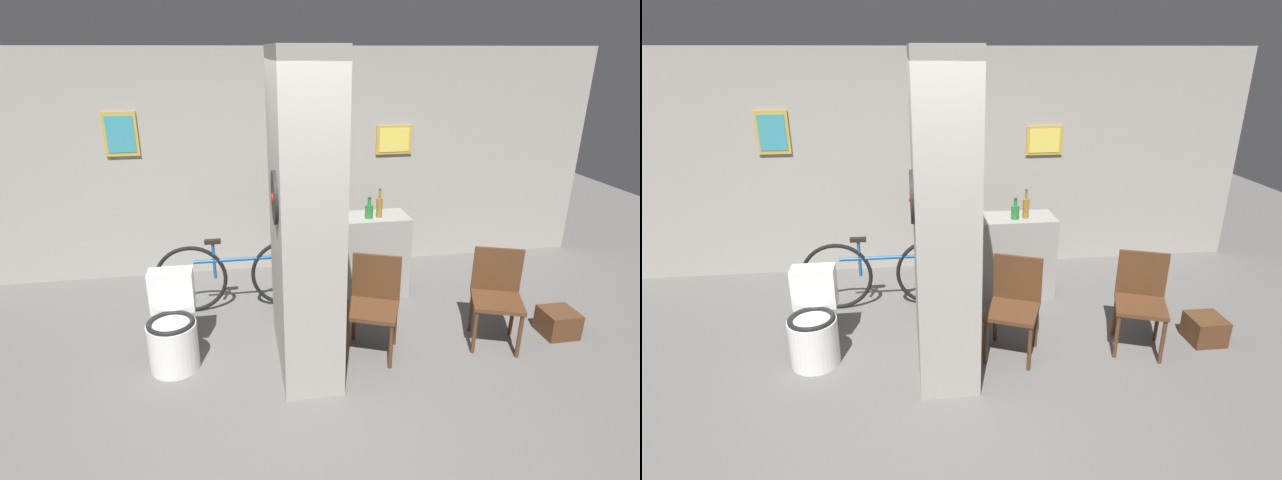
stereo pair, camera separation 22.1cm
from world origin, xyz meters
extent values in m
plane|color=#5B5956|center=(0.00, 0.00, 0.00)|extent=(14.00, 14.00, 0.00)
cube|color=gray|center=(0.00, 2.63, 1.30)|extent=(8.00, 0.06, 2.60)
cube|color=#B79338|center=(-1.60, 2.58, 1.70)|extent=(0.36, 0.02, 0.48)
cube|color=teal|center=(-1.60, 2.57, 1.70)|extent=(0.30, 0.01, 0.39)
cube|color=#B79338|center=(1.50, 2.58, 1.55)|extent=(0.44, 0.02, 0.34)
cube|color=#E0CC4C|center=(1.50, 2.57, 1.55)|extent=(0.36, 0.01, 0.28)
cube|color=gray|center=(0.13, 0.58, 1.30)|extent=(0.47, 1.16, 2.60)
cylinder|color=black|center=(-0.12, 0.35, 1.55)|extent=(0.03, 0.40, 0.40)
cylinder|color=red|center=(-0.13, 0.35, 1.55)|extent=(0.01, 0.07, 0.07)
cube|color=gray|center=(0.84, 1.74, 0.45)|extent=(1.14, 0.44, 0.90)
cylinder|color=silver|center=(-1.00, 0.61, 0.21)|extent=(0.42, 0.42, 0.42)
torus|color=black|center=(-1.00, 0.61, 0.43)|extent=(0.40, 0.40, 0.04)
cube|color=silver|center=(-1.00, 0.88, 0.61)|extent=(0.37, 0.20, 0.37)
cylinder|color=#4C2D19|center=(0.47, 0.44, 0.21)|extent=(0.04, 0.04, 0.42)
cylinder|color=#4C2D19|center=(0.82, 0.29, 0.21)|extent=(0.04, 0.04, 0.42)
cylinder|color=#4C2D19|center=(0.61, 0.79, 0.21)|extent=(0.04, 0.04, 0.42)
cylinder|color=#4C2D19|center=(0.97, 0.64, 0.21)|extent=(0.04, 0.04, 0.42)
cube|color=#4C2D19|center=(0.72, 0.54, 0.44)|extent=(0.57, 0.57, 0.04)
cube|color=#4C2D19|center=(0.79, 0.73, 0.67)|extent=(0.41, 0.20, 0.42)
cylinder|color=#4C2D19|center=(1.62, 0.39, 0.21)|extent=(0.04, 0.04, 0.42)
cylinder|color=#4C2D19|center=(1.98, 0.26, 0.21)|extent=(0.04, 0.04, 0.42)
cylinder|color=#4C2D19|center=(1.76, 0.75, 0.21)|extent=(0.04, 0.04, 0.42)
cylinder|color=#4C2D19|center=(2.11, 0.61, 0.21)|extent=(0.04, 0.04, 0.42)
cube|color=#4C2D19|center=(1.87, 0.50, 0.44)|extent=(0.56, 0.56, 0.04)
cube|color=#4C2D19|center=(1.94, 0.69, 0.67)|extent=(0.42, 0.18, 0.42)
torus|color=black|center=(-0.90, 1.59, 0.37)|extent=(0.73, 0.04, 0.73)
torus|color=black|center=(0.07, 1.59, 0.37)|extent=(0.73, 0.04, 0.73)
cylinder|color=#194C8C|center=(-0.42, 1.59, 0.56)|extent=(0.89, 0.04, 0.04)
cylinder|color=#194C8C|center=(-0.66, 1.59, 0.56)|extent=(0.03, 0.03, 0.38)
cylinder|color=#194C8C|center=(0.02, 1.59, 0.56)|extent=(0.03, 0.03, 0.35)
cube|color=black|center=(-0.66, 1.59, 0.77)|extent=(0.16, 0.06, 0.04)
cylinder|color=#262626|center=(0.02, 1.59, 0.73)|extent=(0.03, 0.42, 0.03)
cylinder|color=olive|center=(1.08, 1.69, 1.00)|extent=(0.07, 0.07, 0.21)
cylinder|color=olive|center=(1.08, 1.69, 1.15)|extent=(0.03, 0.03, 0.09)
sphere|color=#333333|center=(1.08, 1.69, 1.20)|extent=(0.03, 0.03, 0.03)
cylinder|color=#267233|center=(0.97, 1.67, 0.97)|extent=(0.09, 0.09, 0.14)
cylinder|color=#267233|center=(0.97, 1.67, 1.07)|extent=(0.03, 0.03, 0.06)
sphere|color=#333333|center=(0.97, 1.67, 1.11)|extent=(0.04, 0.04, 0.04)
cube|color=#4C2D19|center=(2.56, 0.55, 0.12)|extent=(0.31, 0.31, 0.25)
camera|label=1|loc=(-0.38, -3.17, 2.57)|focal=28.00mm
camera|label=2|loc=(-0.16, -3.20, 2.57)|focal=28.00mm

